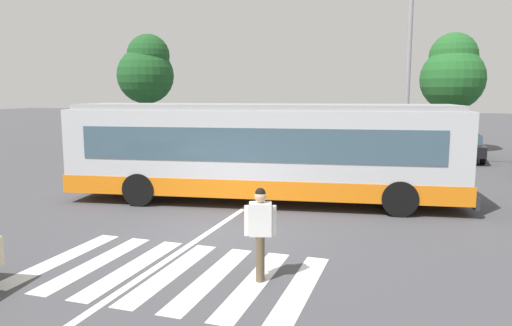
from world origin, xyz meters
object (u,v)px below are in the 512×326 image
pedestrian_crossing_street (260,229)px  parked_car_teal (261,139)px  twin_arm_street_lamp (410,41)px  background_tree_right (453,73)px  city_transit_bus (262,152)px  parked_car_black (463,145)px  background_tree_left (146,70)px  parked_car_champagne (408,144)px  parked_car_red (352,143)px  parked_car_blue (217,138)px  parked_car_silver (303,141)px

pedestrian_crossing_street → parked_car_teal: size_ratio=0.37×
pedestrian_crossing_street → twin_arm_street_lamp: twin_arm_street_lamp is taller
background_tree_right → city_transit_bus: bearing=-111.7°
parked_car_black → background_tree_left: bearing=173.4°
background_tree_right → parked_car_champagne: bearing=-118.9°
parked_car_red → parked_car_black: 5.56m
parked_car_red → background_tree_right: (5.09, 4.54, 3.80)m
parked_car_black → twin_arm_street_lamp: bearing=-117.3°
parked_car_blue → parked_car_silver: (5.26, -0.23, 0.00)m
pedestrian_crossing_street → parked_car_teal: 19.39m
city_transit_bus → parked_car_black: bearing=60.9°
pedestrian_crossing_street → background_tree_left: bearing=125.2°
parked_car_teal → city_transit_bus: bearing=-72.0°
twin_arm_street_lamp → parked_car_blue: bearing=154.9°
twin_arm_street_lamp → background_tree_right: bearing=75.9°
parked_car_red → parked_car_black: (5.52, 0.69, 0.00)m
parked_car_blue → parked_car_champagne: bearing=0.5°
parked_car_red → parked_car_champagne: (2.87, 0.51, 0.00)m
parked_car_silver → parked_car_champagne: (5.55, 0.33, 0.00)m
parked_car_blue → twin_arm_street_lamp: bearing=-25.1°
city_transit_bus → background_tree_right: background_tree_right is taller
city_transit_bus → twin_arm_street_lamp: size_ratio=1.40×
parked_car_black → twin_arm_street_lamp: twin_arm_street_lamp is taller
twin_arm_street_lamp → background_tree_left: twin_arm_street_lamp is taller
city_transit_bus → twin_arm_street_lamp: bearing=59.6°
pedestrian_crossing_street → parked_car_black: (4.94, 18.48, -0.20)m
parked_car_red → background_tree_left: 14.96m
parked_car_red → twin_arm_street_lamp: 7.20m
parked_car_red → parked_car_teal: bearing=172.8°
parked_car_black → twin_arm_street_lamp: size_ratio=0.51×
parked_car_red → pedestrian_crossing_street: bearing=-88.1°
parked_car_red → parked_car_silver: bearing=176.3°
parked_car_silver → parked_car_red: same height
parked_car_silver → city_transit_bus: bearing=-83.5°
pedestrian_crossing_street → parked_car_blue: pedestrian_crossing_street is taller
parked_car_red → parked_car_champagne: bearing=10.0°
city_transit_bus → parked_car_silver: bearing=96.5°
parked_car_blue → parked_car_teal: (2.63, 0.26, 0.00)m
city_transit_bus → background_tree_left: background_tree_left is taller
parked_car_blue → background_tree_right: background_tree_right is taller
parked_car_silver → background_tree_right: bearing=29.3°
parked_car_champagne → background_tree_right: 5.97m
parked_car_teal → parked_car_black: 10.84m
parked_car_silver → background_tree_left: background_tree_left is taller
parked_car_teal → background_tree_left: size_ratio=0.63×
parked_car_silver → parked_car_red: 2.69m
parked_car_silver → background_tree_right: background_tree_right is taller
city_transit_bus → parked_car_silver: (-1.35, 11.80, -0.82)m
parked_car_teal → parked_car_silver: 2.68m
parked_car_teal → background_tree_right: 11.74m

